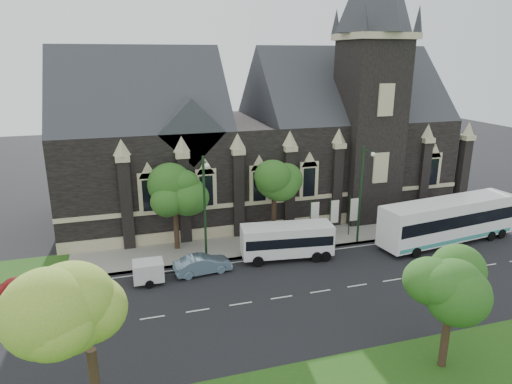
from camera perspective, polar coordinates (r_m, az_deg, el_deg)
name	(u,v)px	position (r m, az deg, el deg)	size (l,w,h in m)	color
ground	(282,297)	(33.23, 3.21, -13.04)	(160.00, 160.00, 0.00)	black
sidewalk	(246,245)	(41.30, -1.30, -6.68)	(80.00, 5.00, 0.15)	gray
museum	(268,137)	(48.98, 1.51, 6.95)	(40.00, 17.70, 29.90)	black
tree_park_near	(92,304)	(20.93, -19.84, -13.11)	(4.42, 4.42, 8.56)	black
tree_park_east	(452,288)	(26.80, 23.34, -11.03)	(3.40, 3.40, 6.28)	black
tree_walk_right	(276,178)	(41.41, 2.48, 1.79)	(4.08, 4.08, 7.80)	black
tree_walk_left	(176,187)	(39.47, -9.96, 0.67)	(3.91, 3.91, 7.64)	black
street_lamp_near	(362,190)	(41.19, 13.10, 0.26)	(0.36, 1.88, 9.00)	#163319
street_lamp_mid	(205,204)	(36.48, -6.40, -1.54)	(0.36, 1.88, 9.00)	#163319
banner_flag_left	(313,216)	(42.01, 7.16, -3.02)	(0.90, 0.10, 4.00)	#163319
banner_flag_center	(333,214)	(42.83, 9.62, -2.74)	(0.90, 0.10, 4.00)	#163319
banner_flag_right	(352,212)	(43.72, 11.97, -2.46)	(0.90, 0.10, 4.00)	#163319
tour_coach	(448,220)	(44.86, 22.90, -3.23)	(14.05, 4.64, 4.02)	white
shuttle_bus	(287,239)	(38.43, 3.91, -5.94)	(7.86, 3.46, 2.94)	white
box_trailer	(148,271)	(35.55, -13.33, -9.60)	(3.25, 1.90, 1.73)	silver
sedan	(203,264)	(36.44, -6.69, -8.99)	(1.57, 4.49, 1.48)	#738FA6
car_far_red	(27,286)	(36.83, -26.77, -10.47)	(1.81, 4.51, 1.54)	maroon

